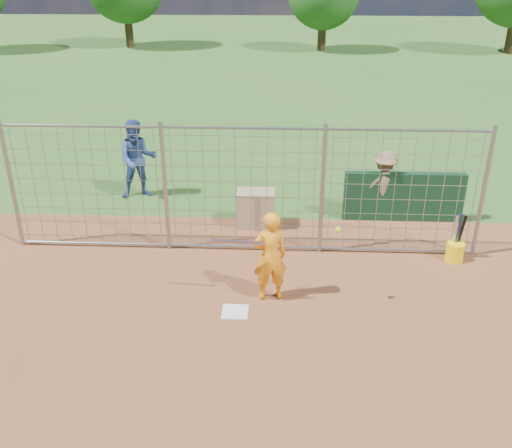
{
  "coord_description": "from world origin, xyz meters",
  "views": [
    {
      "loc": [
        0.71,
        -8.05,
        5.36
      ],
      "look_at": [
        0.3,
        0.8,
        1.15
      ],
      "focal_mm": 40.0,
      "sensor_mm": 36.0,
      "label": 1
    }
  ],
  "objects_px": {
    "batter": "(270,256)",
    "bystander_a": "(138,159)",
    "bucket_with_bats": "(455,249)",
    "equipment_bin": "(256,209)",
    "bystander_c": "(383,186)"
  },
  "relations": [
    {
      "from": "batter",
      "to": "bystander_a",
      "type": "height_order",
      "value": "bystander_a"
    },
    {
      "from": "bystander_a",
      "to": "bucket_with_bats",
      "type": "bearing_deg",
      "value": -38.59
    },
    {
      "from": "bystander_a",
      "to": "bystander_c",
      "type": "relative_size",
      "value": 1.22
    },
    {
      "from": "bystander_c",
      "to": "equipment_bin",
      "type": "relative_size",
      "value": 1.95
    },
    {
      "from": "bystander_c",
      "to": "equipment_bin",
      "type": "bearing_deg",
      "value": 0.13
    },
    {
      "from": "bystander_c",
      "to": "bucket_with_bats",
      "type": "bearing_deg",
      "value": 109.7
    },
    {
      "from": "bystander_c",
      "to": "equipment_bin",
      "type": "height_order",
      "value": "bystander_c"
    },
    {
      "from": "bystander_a",
      "to": "bystander_c",
      "type": "height_order",
      "value": "bystander_a"
    },
    {
      "from": "equipment_bin",
      "to": "bucket_with_bats",
      "type": "bearing_deg",
      "value": -20.06
    },
    {
      "from": "batter",
      "to": "equipment_bin",
      "type": "relative_size",
      "value": 2.02
    },
    {
      "from": "bucket_with_bats",
      "to": "bystander_a",
      "type": "bearing_deg",
      "value": 156.86
    },
    {
      "from": "bucket_with_bats",
      "to": "equipment_bin",
      "type": "bearing_deg",
      "value": 160.49
    },
    {
      "from": "bystander_a",
      "to": "equipment_bin",
      "type": "height_order",
      "value": "bystander_a"
    },
    {
      "from": "batter",
      "to": "bucket_with_bats",
      "type": "distance_m",
      "value": 3.86
    },
    {
      "from": "bystander_c",
      "to": "bucket_with_bats",
      "type": "xyz_separation_m",
      "value": [
        1.13,
        -1.91,
        -0.53
      ]
    }
  ]
}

